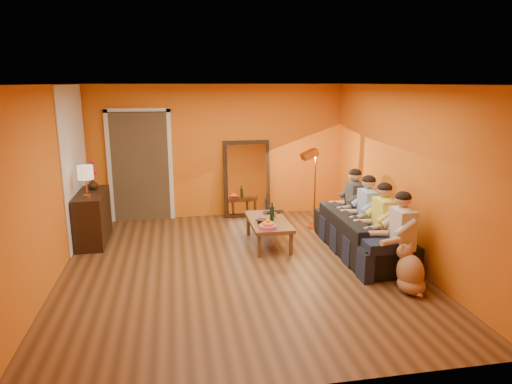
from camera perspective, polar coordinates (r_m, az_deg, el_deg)
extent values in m
cube|color=brown|center=(6.73, -2.20, -9.42)|extent=(5.00, 5.50, 0.00)
cube|color=white|center=(6.20, -2.42, 13.29)|extent=(5.00, 5.50, 0.00)
cube|color=orange|center=(9.03, -4.76, 5.05)|extent=(5.00, 0.00, 2.60)
cube|color=orange|center=(6.49, -24.71, 0.51)|extent=(0.00, 5.50, 2.60)
cube|color=orange|center=(7.12, 18.05, 2.14)|extent=(0.00, 5.50, 2.60)
cube|color=white|center=(8.17, -21.68, 3.24)|extent=(0.02, 1.90, 2.58)
cube|color=#3F2D19|center=(9.13, -14.20, 3.19)|extent=(1.06, 0.30, 2.10)
cube|color=white|center=(9.07, -17.84, 2.89)|extent=(0.08, 0.06, 2.20)
cube|color=white|center=(8.99, -10.62, 3.22)|extent=(0.08, 0.06, 2.20)
cube|color=white|center=(8.89, -14.65, 9.85)|extent=(1.22, 0.06, 0.08)
cube|color=black|center=(9.08, -1.16, 1.68)|extent=(0.92, 0.27, 1.51)
cube|color=white|center=(9.04, -1.12, 1.63)|extent=(0.78, 0.21, 1.35)
cube|color=black|center=(8.12, -19.72, -3.00)|extent=(0.44, 1.18, 0.85)
imported|color=black|center=(7.38, 13.10, -5.01)|extent=(2.21, 0.86, 0.65)
cylinder|color=black|center=(7.43, 2.01, -2.48)|extent=(0.07, 0.07, 0.31)
imported|color=#B27F3F|center=(7.64, 2.24, -2.92)|extent=(0.11, 0.11, 0.08)
imported|color=black|center=(7.88, 2.31, -2.62)|extent=(0.37, 0.25, 0.03)
imported|color=black|center=(7.29, 0.48, -3.97)|extent=(0.22, 0.27, 0.02)
imported|color=red|center=(7.30, 0.54, -3.79)|extent=(0.20, 0.26, 0.02)
imported|color=black|center=(7.27, 0.49, -3.69)|extent=(0.25, 0.26, 0.02)
imported|color=black|center=(8.23, -19.74, 0.93)|extent=(0.17, 0.17, 0.18)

